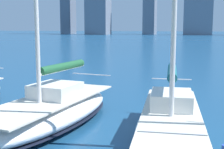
# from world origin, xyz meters

# --- Properties ---
(sailboat_teal) EXTENTS (3.28, 8.21, 11.90)m
(sailboat_teal) POSITION_xyz_m (-2.23, -6.27, 0.67)
(sailboat_teal) COLOR silver
(sailboat_teal) RESTS_ON ground
(sailboat_forest) EXTENTS (3.54, 8.35, 11.96)m
(sailboat_forest) POSITION_xyz_m (2.55, -6.68, 0.64)
(sailboat_forest) COLOR white
(sailboat_forest) RESTS_ON ground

